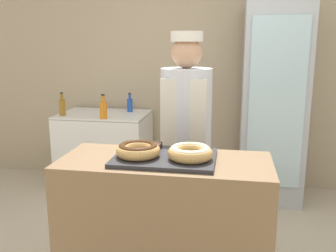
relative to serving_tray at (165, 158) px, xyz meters
The scene contains 13 objects.
wall_back 2.17m from the serving_tray, 90.00° to the left, with size 8.00×0.06×2.70m.
display_counter 0.47m from the serving_tray, ahead, with size 1.24×0.54×0.92m.
serving_tray is the anchor object (origin of this frame).
donut_chocolate_glaze 0.17m from the serving_tray, 165.42° to the right, with size 0.26×0.26×0.08m.
donut_light_glaze 0.17m from the serving_tray, 14.58° to the right, with size 0.26×0.26×0.08m.
brownie_back_left 0.18m from the serving_tray, 125.12° to the left, with size 0.10×0.10×0.03m.
brownie_back_right 0.18m from the serving_tray, 54.88° to the left, with size 0.10×0.10×0.03m.
baker_person 0.60m from the serving_tray, 85.53° to the left, with size 0.37×0.37×1.66m.
beverage_fridge 1.90m from the serving_tray, 65.86° to the left, with size 0.61×0.59×1.98m.
chest_freezer 2.07m from the serving_tray, 119.72° to the left, with size 0.94×0.66×0.84m.
bottle_orange 1.73m from the serving_tray, 121.37° to the left, with size 0.07×0.07×0.25m.
bottle_blue 2.04m from the serving_tray, 111.36° to the left, with size 0.06×0.06×0.21m.
bottle_amber 2.08m from the serving_tray, 131.54° to the left, with size 0.06×0.06×0.24m.
Camera 1 is at (0.38, -2.06, 1.59)m, focal length 40.00 mm.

